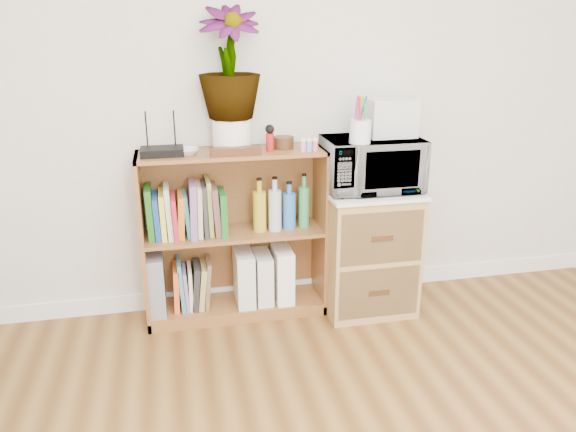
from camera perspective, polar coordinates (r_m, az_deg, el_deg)
name	(u,v)px	position (r m, az deg, el deg)	size (l,w,h in m)	color
skirting_board	(291,288)	(3.47, 0.26, -7.29)	(4.00, 0.02, 0.10)	white
bookshelf	(234,235)	(3.12, -5.46, -1.98)	(1.00, 0.30, 0.95)	brown
wicker_unit	(367,250)	(3.26, 7.98, -3.48)	(0.50, 0.45, 0.70)	#9E7542
microwave	(371,164)	(3.09, 8.48, 5.25)	(0.51, 0.35, 0.29)	white
pen_cup	(360,132)	(2.91, 7.35, 8.51)	(0.11, 0.11, 0.12)	white
small_appliance	(389,117)	(3.12, 10.26, 9.85)	(0.26, 0.21, 0.20)	silver
router	(162,151)	(2.94, -12.67, 6.41)	(0.22, 0.15, 0.04)	black
white_bowl	(186,152)	(2.93, -10.33, 6.46)	(0.13, 0.13, 0.03)	silver
plant_pot	(232,135)	(2.99, -5.76, 8.23)	(0.20, 0.20, 0.17)	white
potted_plant	(229,63)	(2.94, -6.00, 15.22)	(0.31, 0.31, 0.56)	#417F32
trinket_box	(236,151)	(2.88, -5.34, 6.56)	(0.26, 0.06, 0.04)	#381A0F
kokeshi_doll	(270,142)	(2.96, -1.85, 7.50)	(0.04, 0.04, 0.09)	maroon
wooden_bowl	(284,143)	(3.03, -0.45, 7.47)	(0.11, 0.11, 0.06)	#321F0D
paint_jars	(309,146)	(2.96, 2.16, 7.11)	(0.11, 0.04, 0.06)	pink
file_box	(155,282)	(3.20, -13.33, -6.50)	(0.10, 0.27, 0.34)	slate
magazine_holder_left	(244,276)	(3.21, -4.50, -6.13)	(0.10, 0.25, 0.31)	silver
magazine_holder_mid	(263,277)	(3.23, -2.59, -6.17)	(0.09, 0.23, 0.29)	silver
magazine_holder_right	(282,273)	(3.25, -0.61, -5.79)	(0.10, 0.25, 0.31)	white
cookbooks	(187,212)	(3.05, -10.21, 0.44)	(0.42, 0.20, 0.30)	#1F671B
liquor_bottles	(287,203)	(3.11, -0.14, 1.29)	(0.40, 0.07, 0.30)	gold
lower_books	(192,285)	(3.22, -9.76, -6.93)	(0.21, 0.19, 0.28)	#EB5529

